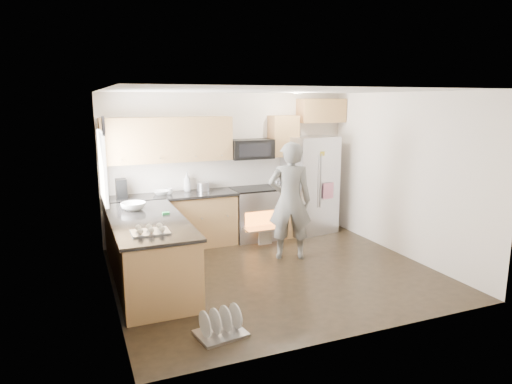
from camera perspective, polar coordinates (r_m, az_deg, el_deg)
name	(u,v)px	position (r m, az deg, el deg)	size (l,w,h in m)	color
ground	(274,272)	(6.78, 2.30, -10.00)	(4.50, 4.50, 0.00)	black
room_shell	(272,159)	(6.36, 2.06, 4.18)	(4.54, 4.04, 2.62)	silver
back_cabinet_run	(202,189)	(7.91, -6.77, 0.32)	(4.45, 0.64, 2.50)	#A36E41
peninsula	(149,252)	(6.38, -13.23, -7.27)	(0.96, 2.36, 1.04)	#A36E41
stove_range	(253,202)	(8.21, -0.32, -1.24)	(0.76, 0.97, 1.79)	#B7B7BC
refrigerator	(310,185)	(8.65, 6.75, 0.91)	(1.00, 0.84, 1.82)	#B7B7BC
person	(290,201)	(7.14, 4.25, -1.12)	(0.68, 0.44, 1.86)	slate
dish_rack	(221,327)	(5.11, -4.44, -16.53)	(0.57, 0.48, 0.31)	#B7B7BC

